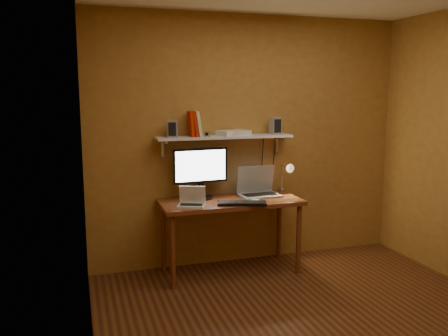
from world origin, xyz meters
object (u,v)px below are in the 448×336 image
object	(u,v)px
monitor	(201,170)
mouse	(255,200)
netbook	(192,201)
keyboard	(242,203)
desk	(231,208)
wall_shelf	(225,137)
desk_lamp	(286,174)
shelf_camera	(206,134)
router	(233,133)
speaker_left	(173,129)
speaker_right	(275,126)
laptop	(258,188)

from	to	relation	value
monitor	mouse	world-z (taller)	monitor
netbook	keyboard	distance (m)	0.48
desk	wall_shelf	distance (m)	0.72
monitor	netbook	xyz separation A→B (m)	(-0.16, -0.28, -0.23)
netbook	desk_lamp	xyz separation A→B (m)	(1.09, 0.25, 0.16)
monitor	shelf_camera	distance (m)	0.37
shelf_camera	router	bearing A→B (deg)	10.34
keyboard	shelf_camera	world-z (taller)	shelf_camera
mouse	keyboard	bearing A→B (deg)	-163.99
monitor	netbook	distance (m)	0.40
keyboard	speaker_left	size ratio (longest dim) A/B	2.80
mouse	netbook	bearing A→B (deg)	172.19
speaker_left	monitor	bearing A→B (deg)	14.27
wall_shelf	speaker_right	bearing A→B (deg)	0.21
monitor	keyboard	size ratio (longest dim) A/B	1.21
laptop	shelf_camera	bearing A→B (deg)	175.43
wall_shelf	monitor	world-z (taller)	wall_shelf
wall_shelf	speaker_right	world-z (taller)	speaker_right
desk	mouse	size ratio (longest dim) A/B	15.06
wall_shelf	netbook	size ratio (longest dim) A/B	4.70
monitor	mouse	size ratio (longest dim) A/B	6.08
monitor	netbook	size ratio (longest dim) A/B	1.90
mouse	shelf_camera	xyz separation A→B (m)	(-0.41, 0.29, 0.63)
laptop	keyboard	xyz separation A→B (m)	(-0.29, -0.34, -0.07)
laptop	router	size ratio (longest dim) A/B	1.36
speaker_right	router	xyz separation A→B (m)	(-0.46, -0.00, -0.06)
desk	keyboard	bearing A→B (deg)	-78.77
speaker_left	speaker_right	world-z (taller)	speaker_right
laptop	speaker_right	distance (m)	0.68
wall_shelf	speaker_right	size ratio (longest dim) A/B	7.90
wall_shelf	speaker_left	world-z (taller)	speaker_left
desk	laptop	size ratio (longest dim) A/B	3.32
speaker_right	desk	bearing A→B (deg)	-168.15
shelf_camera	router	xyz separation A→B (m)	(0.30, 0.05, -0.00)
router	keyboard	bearing A→B (deg)	-97.05
mouse	shelf_camera	distance (m)	0.81
speaker_right	laptop	bearing A→B (deg)	-168.61
wall_shelf	router	bearing A→B (deg)	-1.28
keyboard	monitor	bearing A→B (deg)	146.90
keyboard	router	size ratio (longest dim) A/B	1.50
speaker_left	router	xyz separation A→B (m)	(0.63, 0.01, -0.06)
speaker_left	shelf_camera	world-z (taller)	speaker_left
speaker_right	shelf_camera	distance (m)	0.77
keyboard	speaker_right	world-z (taller)	speaker_right
speaker_right	keyboard	bearing A→B (deg)	-148.85
speaker_left	router	world-z (taller)	speaker_left
laptop	netbook	world-z (taller)	laptop
desk_lamp	wall_shelf	bearing A→B (deg)	174.12
desk	router	world-z (taller)	router
desk	speaker_right	world-z (taller)	speaker_right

